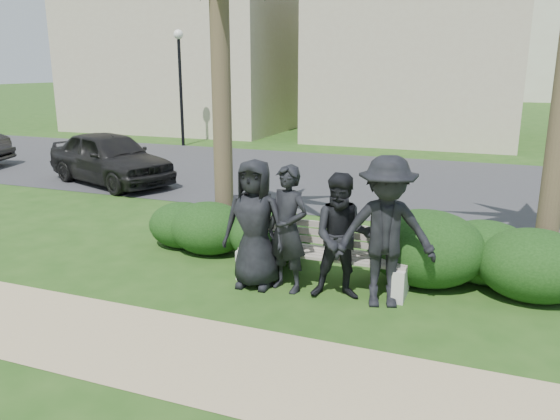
# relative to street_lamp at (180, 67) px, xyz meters

# --- Properties ---
(ground) EXTENTS (160.00, 160.00, 0.00)m
(ground) POSITION_rel_street_lamp_xyz_m (9.00, -12.00, -2.94)
(ground) COLOR #234914
(ground) RESTS_ON ground
(footpath) EXTENTS (30.00, 1.60, 0.01)m
(footpath) POSITION_rel_street_lamp_xyz_m (9.00, -13.80, -2.94)
(footpath) COLOR tan
(footpath) RESTS_ON ground
(asphalt_street) EXTENTS (160.00, 8.00, 0.01)m
(asphalt_street) POSITION_rel_street_lamp_xyz_m (9.00, -4.00, -2.94)
(asphalt_street) COLOR #2D2D30
(asphalt_street) RESTS_ON ground
(stucco_bldg_left) EXTENTS (10.40, 8.40, 7.30)m
(stucco_bldg_left) POSITION_rel_street_lamp_xyz_m (-3.00, 6.00, 0.72)
(stucco_bldg_left) COLOR #BBAB8C
(stucco_bldg_left) RESTS_ON ground
(stucco_bldg_right) EXTENTS (8.40, 8.40, 7.30)m
(stucco_bldg_right) POSITION_rel_street_lamp_xyz_m (8.00, 6.00, 0.72)
(stucco_bldg_right) COLOR #BBAB8C
(stucco_bldg_right) RESTS_ON ground
(street_lamp) EXTENTS (0.36, 0.36, 4.29)m
(street_lamp) POSITION_rel_street_lamp_xyz_m (0.00, 0.00, 0.00)
(street_lamp) COLOR black
(street_lamp) RESTS_ON ground
(park_bench) EXTENTS (2.36, 0.54, 0.83)m
(park_bench) POSITION_rel_street_lamp_xyz_m (9.08, -11.43, -2.57)
(park_bench) COLOR gray
(park_bench) RESTS_ON ground
(man_a) EXTENTS (0.90, 0.61, 1.78)m
(man_a) POSITION_rel_street_lamp_xyz_m (8.24, -11.80, -2.06)
(man_a) COLOR black
(man_a) RESTS_ON ground
(man_b) EXTENTS (0.72, 0.59, 1.72)m
(man_b) POSITION_rel_street_lamp_xyz_m (8.71, -11.77, -2.08)
(man_b) COLOR black
(man_b) RESTS_ON ground
(man_c) EXTENTS (0.95, 0.82, 1.67)m
(man_c) POSITION_rel_street_lamp_xyz_m (9.46, -11.78, -2.11)
(man_c) COLOR black
(man_c) RESTS_ON ground
(man_d) EXTENTS (1.40, 1.05, 1.93)m
(man_d) POSITION_rel_street_lamp_xyz_m (10.01, -11.80, -1.98)
(man_d) COLOR black
(man_d) RESTS_ON ground
(hedge_a) EXTENTS (1.19, 0.98, 0.78)m
(hedge_a) POSITION_rel_street_lamp_xyz_m (6.40, -10.64, -2.56)
(hedge_a) COLOR black
(hedge_a) RESTS_ON ground
(hedge_b) EXTENTS (1.32, 1.09, 0.86)m
(hedge_b) POSITION_rel_street_lamp_xyz_m (6.96, -10.76, -2.51)
(hedge_b) COLOR black
(hedge_b) RESTS_ON ground
(hedge_c) EXTENTS (1.30, 1.07, 0.85)m
(hedge_c) POSITION_rel_street_lamp_xyz_m (8.05, -10.81, -2.52)
(hedge_c) COLOR black
(hedge_c) RESTS_ON ground
(hedge_d) EXTENTS (1.65, 1.37, 1.08)m
(hedge_d) POSITION_rel_street_lamp_xyz_m (10.41, -10.84, -2.40)
(hedge_d) COLOR black
(hedge_d) RESTS_ON ground
(hedge_e) EXTENTS (1.39, 1.14, 0.90)m
(hedge_e) POSITION_rel_street_lamp_xyz_m (11.18, -10.47, -2.49)
(hedge_e) COLOR black
(hedge_e) RESTS_ON ground
(hedge_f) EXTENTS (1.47, 1.21, 0.96)m
(hedge_f) POSITION_rel_street_lamp_xyz_m (11.79, -10.86, -2.46)
(hedge_f) COLOR black
(hedge_f) RESTS_ON ground
(car_a) EXTENTS (4.29, 2.89, 1.36)m
(car_a) POSITION_rel_street_lamp_xyz_m (1.98, -6.87, -2.27)
(car_a) COLOR black
(car_a) RESTS_ON ground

